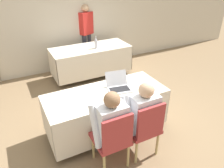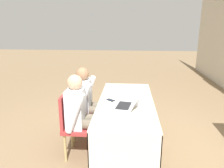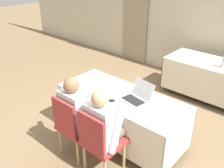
{
  "view_description": "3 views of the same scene",
  "coord_description": "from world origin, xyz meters",
  "px_view_note": "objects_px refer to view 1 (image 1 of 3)",
  "views": [
    {
      "loc": [
        -1.21,
        -2.55,
        2.42
      ],
      "look_at": [
        0.0,
        -0.2,
        0.98
      ],
      "focal_mm": 35.0,
      "sensor_mm": 36.0,
      "label": 1
    },
    {
      "loc": [
        2.92,
        0.03,
        1.8
      ],
      "look_at": [
        0.0,
        -0.2,
        0.98
      ],
      "focal_mm": 35.0,
      "sensor_mm": 36.0,
      "label": 2
    },
    {
      "loc": [
        1.89,
        -2.33,
        2.43
      ],
      "look_at": [
        0.0,
        -0.2,
        0.98
      ],
      "focal_mm": 40.0,
      "sensor_mm": 36.0,
      "label": 3
    }
  ],
  "objects_px": {
    "cell_phone": "(112,100)",
    "person_red_shirt": "(86,32)",
    "water_bottle": "(96,43)",
    "person_checkered_shirt": "(109,124)",
    "laptop": "(119,86)",
    "chair_near_right": "(144,127)",
    "person_white_shirt": "(141,113)",
    "chair_near_left": "(113,138)"
  },
  "relations": [
    {
      "from": "laptop",
      "to": "person_white_shirt",
      "type": "relative_size",
      "value": 0.35
    },
    {
      "from": "water_bottle",
      "to": "laptop",
      "type": "bearing_deg",
      "value": -103.37
    },
    {
      "from": "laptop",
      "to": "cell_phone",
      "type": "distance_m",
      "value": 0.35
    },
    {
      "from": "person_checkered_shirt",
      "to": "person_white_shirt",
      "type": "xyz_separation_m",
      "value": [
        0.48,
        0.0,
        0.0
      ]
    },
    {
      "from": "laptop",
      "to": "person_red_shirt",
      "type": "bearing_deg",
      "value": 88.76
    },
    {
      "from": "cell_phone",
      "to": "chair_near_right",
      "type": "xyz_separation_m",
      "value": [
        0.26,
        -0.47,
        -0.24
      ]
    },
    {
      "from": "cell_phone",
      "to": "person_white_shirt",
      "type": "relative_size",
      "value": 0.12
    },
    {
      "from": "cell_phone",
      "to": "chair_near_right",
      "type": "distance_m",
      "value": 0.59
    },
    {
      "from": "chair_near_left",
      "to": "person_white_shirt",
      "type": "bearing_deg",
      "value": -167.91
    },
    {
      "from": "water_bottle",
      "to": "person_white_shirt",
      "type": "relative_size",
      "value": 0.23
    },
    {
      "from": "water_bottle",
      "to": "person_checkered_shirt",
      "type": "relative_size",
      "value": 0.23
    },
    {
      "from": "laptop",
      "to": "chair_near_left",
      "type": "bearing_deg",
      "value": -113.45
    },
    {
      "from": "water_bottle",
      "to": "chair_near_left",
      "type": "bearing_deg",
      "value": -109.4
    },
    {
      "from": "chair_near_right",
      "to": "person_checkered_shirt",
      "type": "xyz_separation_m",
      "value": [
        -0.48,
        0.1,
        0.16
      ]
    },
    {
      "from": "water_bottle",
      "to": "chair_near_left",
      "type": "height_order",
      "value": "water_bottle"
    },
    {
      "from": "cell_phone",
      "to": "person_red_shirt",
      "type": "height_order",
      "value": "person_red_shirt"
    },
    {
      "from": "person_checkered_shirt",
      "to": "person_red_shirt",
      "type": "height_order",
      "value": "person_red_shirt"
    },
    {
      "from": "chair_near_right",
      "to": "chair_near_left",
      "type": "bearing_deg",
      "value": 0.0
    },
    {
      "from": "cell_phone",
      "to": "person_white_shirt",
      "type": "bearing_deg",
      "value": -14.46
    },
    {
      "from": "person_white_shirt",
      "to": "person_red_shirt",
      "type": "distance_m",
      "value": 3.36
    },
    {
      "from": "cell_phone",
      "to": "person_checkered_shirt",
      "type": "bearing_deg",
      "value": -80.56
    },
    {
      "from": "water_bottle",
      "to": "chair_near_left",
      "type": "distance_m",
      "value": 2.8
    },
    {
      "from": "person_white_shirt",
      "to": "person_red_shirt",
      "type": "bearing_deg",
      "value": -98.9
    },
    {
      "from": "water_bottle",
      "to": "person_red_shirt",
      "type": "distance_m",
      "value": 0.8
    },
    {
      "from": "chair_near_left",
      "to": "person_red_shirt",
      "type": "relative_size",
      "value": 0.56
    },
    {
      "from": "chair_near_right",
      "to": "person_white_shirt",
      "type": "height_order",
      "value": "person_white_shirt"
    },
    {
      "from": "chair_near_left",
      "to": "person_white_shirt",
      "type": "distance_m",
      "value": 0.52
    },
    {
      "from": "laptop",
      "to": "cell_phone",
      "type": "bearing_deg",
      "value": -125.4
    },
    {
      "from": "cell_phone",
      "to": "chair_near_right",
      "type": "height_order",
      "value": "chair_near_right"
    },
    {
      "from": "chair_near_right",
      "to": "person_red_shirt",
      "type": "relative_size",
      "value": 0.56
    },
    {
      "from": "person_checkered_shirt",
      "to": "person_red_shirt",
      "type": "xyz_separation_m",
      "value": [
        1.0,
        3.31,
        0.26
      ]
    },
    {
      "from": "person_red_shirt",
      "to": "person_white_shirt",
      "type": "bearing_deg",
      "value": -120.9
    },
    {
      "from": "water_bottle",
      "to": "cell_phone",
      "type": "bearing_deg",
      "value": -108.03
    },
    {
      "from": "laptop",
      "to": "chair_near_right",
      "type": "bearing_deg",
      "value": -79.36
    },
    {
      "from": "cell_phone",
      "to": "chair_near_right",
      "type": "relative_size",
      "value": 0.15
    },
    {
      "from": "water_bottle",
      "to": "person_checkered_shirt",
      "type": "distance_m",
      "value": 2.69
    },
    {
      "from": "chair_near_left",
      "to": "person_red_shirt",
      "type": "xyz_separation_m",
      "value": [
        1.0,
        3.41,
        0.42
      ]
    },
    {
      "from": "person_checkered_shirt",
      "to": "person_red_shirt",
      "type": "bearing_deg",
      "value": -106.78
    },
    {
      "from": "person_white_shirt",
      "to": "person_red_shirt",
      "type": "xyz_separation_m",
      "value": [
        0.52,
        3.31,
        0.26
      ]
    },
    {
      "from": "water_bottle",
      "to": "chair_near_right",
      "type": "xyz_separation_m",
      "value": [
        -0.44,
        -2.62,
        -0.36
      ]
    },
    {
      "from": "cell_phone",
      "to": "water_bottle",
      "type": "xyz_separation_m",
      "value": [
        0.7,
        2.15,
        0.12
      ]
    },
    {
      "from": "laptop",
      "to": "chair_near_right",
      "type": "height_order",
      "value": "laptop"
    }
  ]
}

